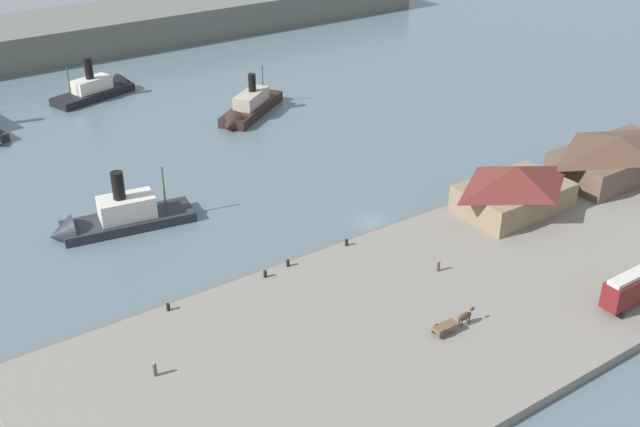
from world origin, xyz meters
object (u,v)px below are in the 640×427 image
mooring_post_center_east (265,274)px  ferry_moored_east (247,109)px  street_tram (634,286)px  horse_cart (453,323)px  pedestrian_walking_west (155,370)px  ferry_shed_west_terminal (514,188)px  mooring_post_center_west (168,307)px  mooring_post_east (288,263)px  ferry_moored_west (101,88)px  mooring_post_west (346,243)px  ferry_shed_central_terminal (617,155)px  pedestrian_at_waters_edge (438,266)px  ferry_departing_north (111,219)px

mooring_post_center_east → ferry_moored_east: ferry_moored_east is taller
street_tram → mooring_post_center_east: 43.89m
horse_cart → pedestrian_walking_west: 32.85m
ferry_shed_west_terminal → mooring_post_center_west: 52.15m
street_tram → mooring_post_east: street_tram is taller
mooring_post_east → mooring_post_center_west: size_ratio=1.00×
ferry_shed_west_terminal → ferry_moored_west: ferry_moored_west is taller
ferry_shed_west_terminal → mooring_post_center_east: bearing=172.9°
horse_cart → mooring_post_west: bearing=87.2°
ferry_shed_central_terminal → mooring_post_west: (-48.27, 6.14, -2.84)m
mooring_post_east → mooring_post_center_east: (-3.71, -0.57, 0.00)m
mooring_post_east → mooring_post_center_west: (-16.65, -0.27, 0.00)m
pedestrian_at_waters_edge → ferry_shed_central_terminal: bearing=7.4°
ferry_departing_north → mooring_post_center_east: bearing=-66.6°
horse_cart → ferry_moored_west: bearing=92.1°
street_tram → ferry_moored_west: 112.25m
street_tram → mooring_post_center_west: 54.35m
ferry_shed_west_terminal → mooring_post_east: size_ratio=17.87×
pedestrian_walking_west → mooring_post_west: pedestrian_walking_west is taller
mooring_post_center_east → mooring_post_west: same height
ferry_shed_west_terminal → ferry_departing_north: 57.78m
horse_cart → mooring_post_center_west: size_ratio=6.46×
mooring_post_center_east → ferry_moored_east: (27.04, 52.26, -0.09)m
ferry_shed_central_terminal → pedestrian_at_waters_edge: 42.82m
ferry_shed_west_terminal → pedestrian_at_waters_edge: size_ratio=10.25×
mooring_post_east → mooring_post_center_east: bearing=-171.2°
ferry_shed_west_terminal → street_tram: ferry_shed_west_terminal is taller
pedestrian_at_waters_edge → ferry_departing_north: 46.39m
mooring_post_center_west → mooring_post_east: bearing=0.9°
pedestrian_walking_west → ferry_departing_north: (8.16, 34.23, -0.42)m
ferry_shed_central_terminal → horse_cart: ferry_shed_central_terminal is taller
horse_cart → ferry_moored_east: size_ratio=0.30×
street_tram → mooring_post_center_west: size_ratio=10.11×
mooring_post_east → ferry_departing_north: bearing=120.8°
ferry_shed_central_terminal → mooring_post_west: 48.74m
ferry_shed_west_terminal → mooring_post_east: 35.71m
mooring_post_center_west → ferry_moored_east: (39.98, 51.96, -0.09)m
street_tram → ferry_moored_east: (-5.51, 81.63, -2.28)m
ferry_shed_west_terminal → mooring_post_west: bearing=168.4°
mooring_post_center_west → ferry_shed_west_terminal: bearing=-5.7°
street_tram → pedestrian_at_waters_edge: (-13.74, 18.25, -1.93)m
horse_cart → ferry_departing_north: size_ratio=0.28×
pedestrian_walking_west → ferry_moored_east: size_ratio=0.09×
pedestrian_at_waters_edge → horse_cart: bearing=-124.6°
ferry_moored_west → ferry_moored_east: bearing=-55.9°
horse_cart → mooring_post_west: horse_cart is taller
pedestrian_walking_west → ferry_moored_west: bearing=73.2°
horse_cart → ferry_moored_east: 74.96m
horse_cart → pedestrian_at_waters_edge: horse_cart is taller
horse_cart → ferry_departing_north: bearing=116.2°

